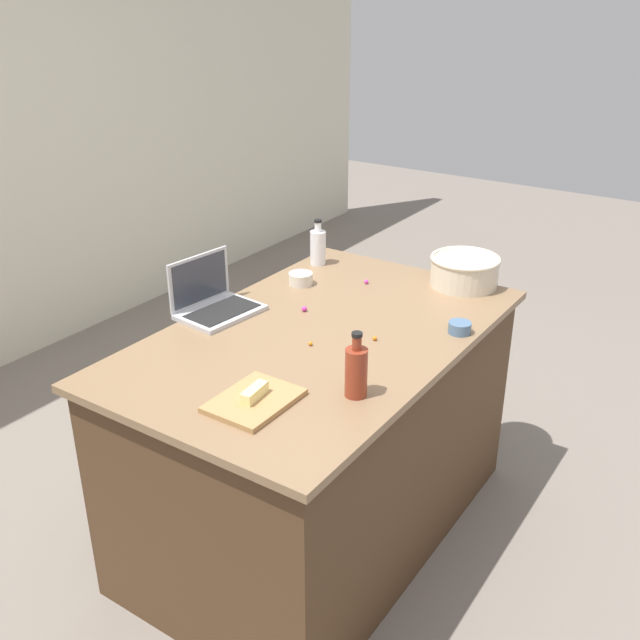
{
  "coord_description": "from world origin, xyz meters",
  "views": [
    {
      "loc": [
        -2.02,
        -1.36,
        2.08
      ],
      "look_at": [
        0.0,
        0.0,
        0.95
      ],
      "focal_mm": 41.1,
      "sensor_mm": 36.0,
      "label": 1
    }
  ],
  "objects_px": {
    "mixing_bowl_large": "(465,270)",
    "ramekin_medium": "(460,328)",
    "bottle_soy": "(356,371)",
    "laptop": "(214,301)",
    "ramekin_small": "(301,279)",
    "bottle_vinegar": "(318,246)",
    "cutting_board": "(254,401)",
    "butter_stick_left": "(254,393)"
  },
  "relations": [
    {
      "from": "bottle_soy",
      "to": "ramekin_medium",
      "type": "height_order",
      "value": "bottle_soy"
    },
    {
      "from": "bottle_vinegar",
      "to": "ramekin_medium",
      "type": "relative_size",
      "value": 2.5
    },
    {
      "from": "mixing_bowl_large",
      "to": "bottle_soy",
      "type": "distance_m",
      "value": 1.05
    },
    {
      "from": "laptop",
      "to": "bottle_soy",
      "type": "relative_size",
      "value": 1.53
    },
    {
      "from": "mixing_bowl_large",
      "to": "ramekin_medium",
      "type": "xyz_separation_m",
      "value": [
        -0.44,
        -0.18,
        -0.05
      ]
    },
    {
      "from": "cutting_board",
      "to": "ramekin_medium",
      "type": "relative_size",
      "value": 3.27
    },
    {
      "from": "ramekin_small",
      "to": "laptop",
      "type": "bearing_deg",
      "value": 164.87
    },
    {
      "from": "laptop",
      "to": "ramekin_medium",
      "type": "relative_size",
      "value": 3.93
    },
    {
      "from": "bottle_soy",
      "to": "ramekin_medium",
      "type": "xyz_separation_m",
      "value": [
        0.6,
        -0.08,
        -0.07
      ]
    },
    {
      "from": "bottle_vinegar",
      "to": "ramekin_medium",
      "type": "height_order",
      "value": "bottle_vinegar"
    },
    {
      "from": "ramekin_small",
      "to": "butter_stick_left",
      "type": "bearing_deg",
      "value": -153.04
    },
    {
      "from": "mixing_bowl_large",
      "to": "ramekin_small",
      "type": "height_order",
      "value": "mixing_bowl_large"
    },
    {
      "from": "laptop",
      "to": "bottle_soy",
      "type": "distance_m",
      "value": 0.83
    },
    {
      "from": "cutting_board",
      "to": "ramekin_medium",
      "type": "distance_m",
      "value": 0.87
    },
    {
      "from": "mixing_bowl_large",
      "to": "ramekin_small",
      "type": "bearing_deg",
      "value": 123.14
    },
    {
      "from": "bottle_soy",
      "to": "bottle_vinegar",
      "type": "bearing_deg",
      "value": 39.75
    },
    {
      "from": "mixing_bowl_large",
      "to": "cutting_board",
      "type": "bearing_deg",
      "value": 173.76
    },
    {
      "from": "laptop",
      "to": "bottle_vinegar",
      "type": "xyz_separation_m",
      "value": [
        0.67,
        -0.04,
        0.04
      ]
    },
    {
      "from": "laptop",
      "to": "ramekin_small",
      "type": "height_order",
      "value": "laptop"
    },
    {
      "from": "cutting_board",
      "to": "butter_stick_left",
      "type": "xyz_separation_m",
      "value": [
        0.0,
        0.0,
        0.03
      ]
    },
    {
      "from": "bottle_vinegar",
      "to": "ramekin_small",
      "type": "bearing_deg",
      "value": -162.42
    },
    {
      "from": "mixing_bowl_large",
      "to": "ramekin_small",
      "type": "xyz_separation_m",
      "value": [
        -0.38,
        0.58,
        -0.04
      ]
    },
    {
      "from": "bottle_vinegar",
      "to": "ramekin_small",
      "type": "xyz_separation_m",
      "value": [
        -0.25,
        -0.08,
        -0.06
      ]
    },
    {
      "from": "bottle_soy",
      "to": "butter_stick_left",
      "type": "height_order",
      "value": "bottle_soy"
    },
    {
      "from": "cutting_board",
      "to": "ramekin_small",
      "type": "relative_size",
      "value": 2.69
    },
    {
      "from": "butter_stick_left",
      "to": "ramekin_medium",
      "type": "height_order",
      "value": "butter_stick_left"
    },
    {
      "from": "bottle_vinegar",
      "to": "ramekin_medium",
      "type": "bearing_deg",
      "value": -110.38
    },
    {
      "from": "mixing_bowl_large",
      "to": "ramekin_medium",
      "type": "bearing_deg",
      "value": -157.95
    },
    {
      "from": "laptop",
      "to": "butter_stick_left",
      "type": "height_order",
      "value": "laptop"
    },
    {
      "from": "mixing_bowl_large",
      "to": "ramekin_medium",
      "type": "distance_m",
      "value": 0.48
    },
    {
      "from": "ramekin_small",
      "to": "ramekin_medium",
      "type": "xyz_separation_m",
      "value": [
        -0.06,
        -0.76,
        -0.0
      ]
    },
    {
      "from": "cutting_board",
      "to": "butter_stick_left",
      "type": "bearing_deg",
      "value": 0.0
    },
    {
      "from": "mixing_bowl_large",
      "to": "bottle_vinegar",
      "type": "height_order",
      "value": "bottle_vinegar"
    },
    {
      "from": "mixing_bowl_large",
      "to": "bottle_vinegar",
      "type": "relative_size",
      "value": 1.4
    },
    {
      "from": "laptop",
      "to": "bottle_soy",
      "type": "bearing_deg",
      "value": -106.53
    },
    {
      "from": "bottle_vinegar",
      "to": "cutting_board",
      "type": "distance_m",
      "value": 1.24
    },
    {
      "from": "bottle_soy",
      "to": "cutting_board",
      "type": "height_order",
      "value": "bottle_soy"
    },
    {
      "from": "bottle_vinegar",
      "to": "cutting_board",
      "type": "relative_size",
      "value": 0.76
    },
    {
      "from": "laptop",
      "to": "mixing_bowl_large",
      "type": "height_order",
      "value": "laptop"
    },
    {
      "from": "bottle_vinegar",
      "to": "ramekin_small",
      "type": "distance_m",
      "value": 0.27
    },
    {
      "from": "butter_stick_left",
      "to": "ramekin_medium",
      "type": "relative_size",
      "value": 1.3
    },
    {
      "from": "bottle_soy",
      "to": "ramekin_small",
      "type": "height_order",
      "value": "bottle_soy"
    }
  ]
}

